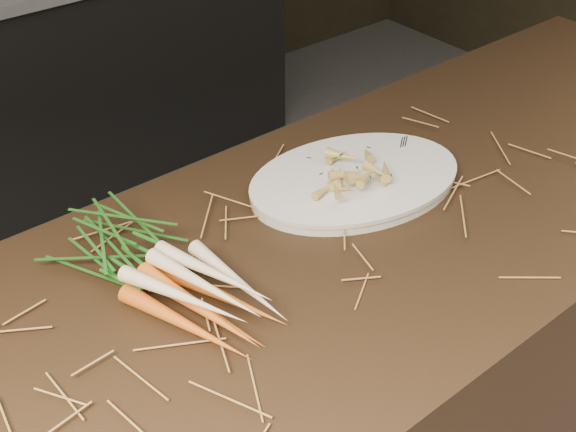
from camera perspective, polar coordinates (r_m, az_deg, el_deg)
name	(u,v)px	position (r m, az deg, el deg)	size (l,w,h in m)	color
main_counter	(313,416)	(1.54, 1.95, -15.53)	(2.40, 0.70, 0.90)	black
back_counter	(58,74)	(3.01, -17.74, 10.62)	(1.82, 0.62, 0.84)	black
straw_bedding	(318,243)	(1.21, 2.40, -2.11)	(1.40, 0.60, 0.02)	#AB7634
root_veg_bunch	(144,263)	(1.14, -11.29, -3.66)	(0.23, 0.45, 0.08)	#C95615
serving_platter	(355,182)	(1.35, 5.31, 2.70)	(0.41, 0.27, 0.02)	white
roasted_veg_heap	(356,167)	(1.33, 5.39, 3.90)	(0.20, 0.15, 0.05)	#B08F42
serving_fork	(426,162)	(1.40, 10.85, 4.18)	(0.01, 0.15, 0.00)	silver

